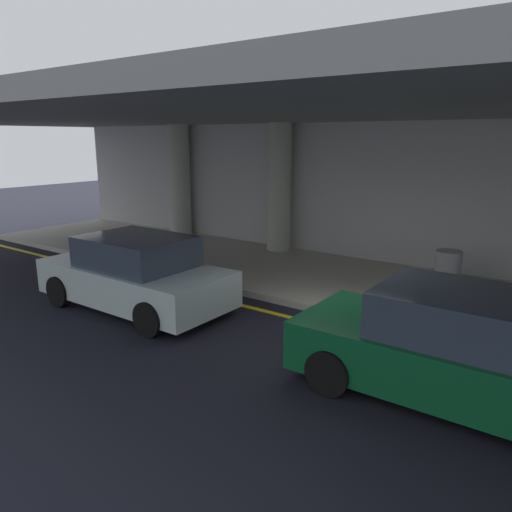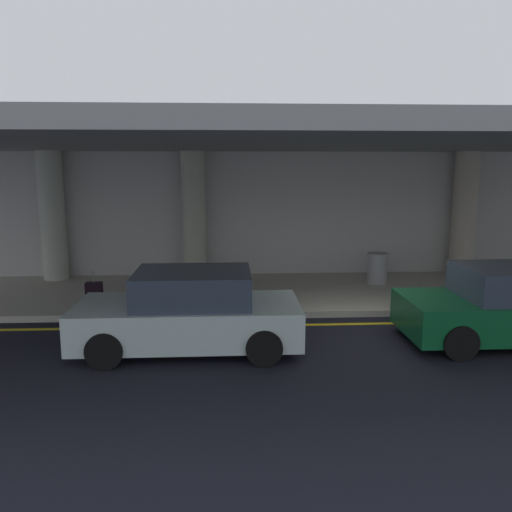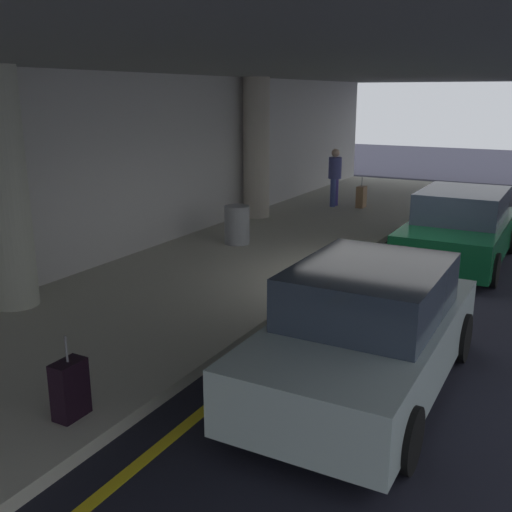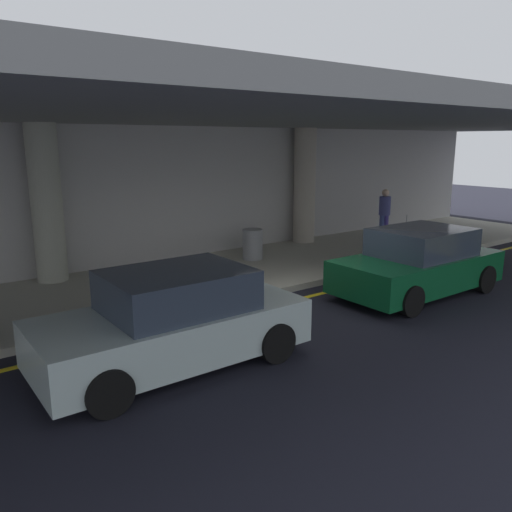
{
  "view_description": "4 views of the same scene",
  "coord_description": "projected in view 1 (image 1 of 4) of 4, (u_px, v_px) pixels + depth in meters",
  "views": [
    {
      "loc": [
        3.8,
        -7.11,
        3.4
      ],
      "look_at": [
        -2.5,
        1.57,
        0.79
      ],
      "focal_mm": 34.33,
      "sensor_mm": 36.0,
      "label": 1
    },
    {
      "loc": [
        -3.01,
        -10.08,
        3.4
      ],
      "look_at": [
        -2.37,
        1.59,
        1.33
      ],
      "focal_mm": 36.06,
      "sensor_mm": 36.0,
      "label": 2
    },
    {
      "loc": [
        -10.05,
        -2.82,
        3.4
      ],
      "look_at": [
        -1.76,
        1.68,
        0.82
      ],
      "focal_mm": 41.87,
      "sensor_mm": 36.0,
      "label": 3
    },
    {
      "loc": [
        -7.12,
        -7.5,
        3.4
      ],
      "look_at": [
        -0.49,
        1.4,
        0.88
      ],
      "focal_mm": 35.68,
      "sensor_mm": 36.0,
      "label": 4
    }
  ],
  "objects": [
    {
      "name": "ground_plane",
      "position": [
        319.0,
        337.0,
        8.56
      ],
      "size": [
        60.0,
        60.0,
        0.0
      ],
      "primitive_type": "plane",
      "color": "black"
    },
    {
      "name": "sidewalk",
      "position": [
        386.0,
        289.0,
        10.98
      ],
      "size": [
        26.0,
        4.2,
        0.15
      ],
      "primitive_type": "cube",
      "color": "#B2AF9F",
      "rests_on": "ground"
    },
    {
      "name": "lane_stripe_yellow",
      "position": [
        332.0,
        328.0,
        8.96
      ],
      "size": [
        26.0,
        0.14,
        0.01
      ],
      "primitive_type": "cube",
      "color": "yellow",
      "rests_on": "ground"
    },
    {
      "name": "support_column_far_left",
      "position": [
        180.0,
        181.0,
        16.43
      ],
      "size": [
        0.7,
        0.7,
        3.65
      ],
      "primitive_type": "cylinder",
      "color": "#ACB1A2",
      "rests_on": "sidewalk"
    },
    {
      "name": "support_column_left_mid",
      "position": [
        279.0,
        188.0,
        14.14
      ],
      "size": [
        0.7,
        0.7,
        3.65
      ],
      "primitive_type": "cylinder",
      "color": "#AAAC9B",
      "rests_on": "sidewalk"
    },
    {
      "name": "ceiling_overhang",
      "position": [
        389.0,
        109.0,
        9.67
      ],
      "size": [
        28.0,
        13.2,
        0.3
      ],
      "primitive_type": "cube",
      "color": "slate",
      "rests_on": "support_column_far_left"
    },
    {
      "name": "terminal_back_wall",
      "position": [
        424.0,
        198.0,
        12.32
      ],
      "size": [
        26.0,
        0.3,
        3.8
      ],
      "primitive_type": "cube",
      "color": "#B7B4B2",
      "rests_on": "ground"
    },
    {
      "name": "car_silver",
      "position": [
        135.0,
        274.0,
        9.85
      ],
      "size": [
        4.1,
        1.92,
        1.5
      ],
      "rotation": [
        0.0,
        0.0,
        -0.01
      ],
      "color": "#AEC3C1",
      "rests_on": "ground"
    },
    {
      "name": "car_dark_green",
      "position": [
        455.0,
        349.0,
        6.38
      ],
      "size": [
        4.1,
        1.92,
        1.5
      ],
      "rotation": [
        0.0,
        0.0,
        -0.0
      ],
      "color": "#0D4C28",
      "rests_on": "ground"
    },
    {
      "name": "suitcase_upright_secondary",
      "position": [
        146.0,
        250.0,
        13.11
      ],
      "size": [
        0.36,
        0.22,
        0.9
      ],
      "rotation": [
        0.0,
        0.0,
        0.29
      ],
      "color": "black",
      "rests_on": "sidewalk"
    },
    {
      "name": "trash_bin_steel",
      "position": [
        448.0,
        270.0,
        10.71
      ],
      "size": [
        0.56,
        0.56,
        0.85
      ],
      "primitive_type": "cylinder",
      "color": "gray",
      "rests_on": "sidewalk"
    }
  ]
}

